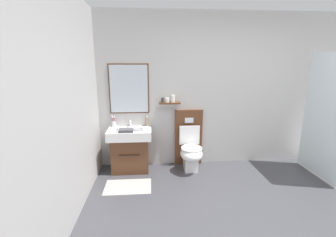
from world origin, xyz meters
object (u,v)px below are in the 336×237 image
object	(u,v)px
shower_tray	(334,151)
soap_dispenser	(147,122)
toilet	(190,147)
folded_hand_towel	(126,130)
toothbrush_cup	(114,124)
vanity_sink_left	(130,148)

from	to	relation	value
shower_tray	soap_dispenser	bearing A→B (deg)	168.67
toilet	soap_dispenser	distance (m)	0.86
folded_hand_towel	soap_dispenser	bearing A→B (deg)	43.77
toilet	toothbrush_cup	size ratio (longest dim) A/B	4.76
vanity_sink_left	shower_tray	size ratio (longest dim) A/B	0.37
vanity_sink_left	shower_tray	xyz separation A→B (m)	(3.30, -0.43, 0.03)
vanity_sink_left	folded_hand_towel	size ratio (longest dim) A/B	3.29
toilet	vanity_sink_left	bearing A→B (deg)	-179.87
shower_tray	vanity_sink_left	bearing A→B (deg)	172.58
vanity_sink_left	shower_tray	bearing A→B (deg)	-7.42
toothbrush_cup	folded_hand_towel	bearing A→B (deg)	-51.86
toilet	folded_hand_towel	size ratio (longest dim) A/B	4.55
shower_tray	folded_hand_towel	bearing A→B (deg)	175.08
toilet	soap_dispenser	size ratio (longest dim) A/B	5.24
vanity_sink_left	shower_tray	distance (m)	3.32
soap_dispenser	shower_tray	bearing A→B (deg)	-11.33
toilet	toothbrush_cup	xyz separation A→B (m)	(-1.30, 0.16, 0.40)
toothbrush_cup	shower_tray	bearing A→B (deg)	-9.41
vanity_sink_left	soap_dispenser	bearing A→B (deg)	30.93
folded_hand_towel	shower_tray	xyz separation A→B (m)	(3.34, -0.29, -0.33)
vanity_sink_left	toothbrush_cup	world-z (taller)	toothbrush_cup
vanity_sink_left	soap_dispenser	xyz separation A→B (m)	(0.29, 0.17, 0.42)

